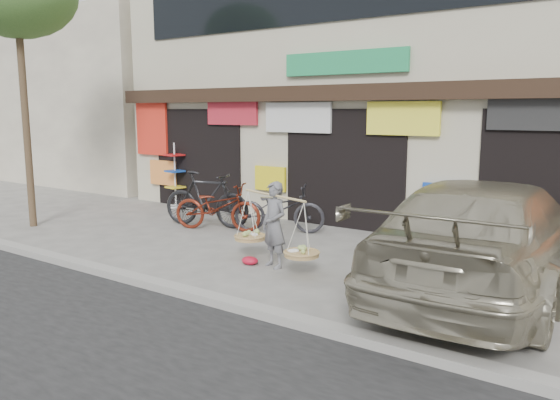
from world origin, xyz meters
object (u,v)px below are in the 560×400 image
Objects in this scene: display_rack at (175,181)px; bike_0 at (218,207)px; bike_1 at (206,199)px; bike_2 at (279,209)px; street_vendor at (274,229)px; suv at (486,236)px.

bike_0 is at bearing -28.43° from display_rack.
bike_1 is at bearing 53.72° from bike_0.
bike_2 is (1.72, 0.48, -0.12)m from bike_1.
bike_2 is (-1.50, 2.30, -0.15)m from street_vendor.
bike_1 is 6.60m from suv.
suv reaches higher than bike_0.
bike_1 is (-0.47, 0.15, 0.11)m from bike_0.
street_vendor is 1.09× the size of display_rack.
bike_0 is 6.12m from suv.
suv is (6.51, -1.08, 0.20)m from bike_1.
bike_1 is 1.07× the size of bike_2.
bike_0 is 3.37m from display_rack.
suv is 3.27× the size of display_rack.
display_rack reaches higher than bike_1.
suv is at bearing -113.17° from bike_1.
street_vendor is 6.57m from display_rack.
street_vendor is 0.97× the size of bike_2.
bike_2 is at bearing -19.60° from suv.
street_vendor is at bearing 11.05° from suv.
bike_0 is at bearing 166.35° from street_vendor.
bike_1 is at bearing -11.00° from suv.
bike_0 is 0.35× the size of suv.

